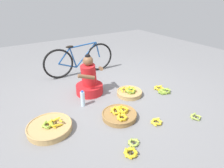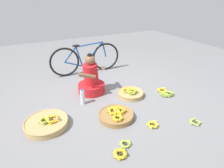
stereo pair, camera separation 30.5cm
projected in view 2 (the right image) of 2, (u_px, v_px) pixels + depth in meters
name	position (u px, v px, depth m)	size (l,w,h in m)	color
ground_plane	(107.00, 96.00, 3.66)	(10.00, 10.00, 0.00)	slate
vendor_woman_front	(91.00, 80.00, 3.70)	(0.66, 0.53, 0.80)	red
bicycle_leaning	(86.00, 59.00, 4.55)	(1.70, 0.14, 0.73)	black
banana_basket_mid_right	(131.00, 93.00, 3.65)	(0.49, 0.49, 0.16)	tan
banana_basket_back_right	(116.00, 115.00, 3.01)	(0.55, 0.55, 0.16)	olive
banana_basket_front_right	(46.00, 123.00, 2.83)	(0.64, 0.64, 0.17)	tan
loose_bananas_back_left	(195.00, 122.00, 2.90)	(0.19, 0.19, 0.08)	#9EB747
loose_bananas_front_left	(165.00, 93.00, 3.71)	(0.29, 0.39, 0.09)	olive
loose_bananas_front_center	(122.00, 150.00, 2.39)	(0.34, 0.32, 0.09)	#9EB747
loose_bananas_near_vendor	(153.00, 124.00, 2.85)	(0.19, 0.20, 0.09)	yellow
water_bottle	(82.00, 97.00, 3.36)	(0.08, 0.08, 0.29)	silver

